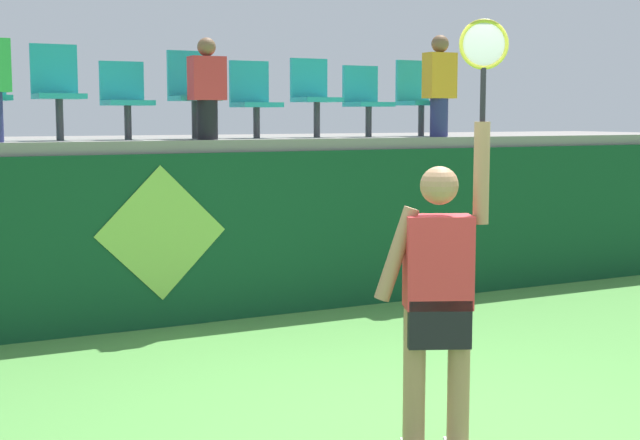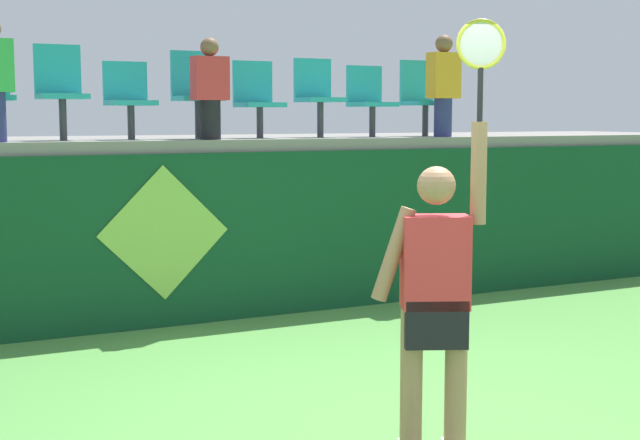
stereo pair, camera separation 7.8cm
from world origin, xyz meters
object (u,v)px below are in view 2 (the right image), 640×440
object	(u,v)px
stadium_chair_2	(60,87)
stadium_chair_8	(422,95)
stadium_chair_5	(257,97)
spectator_0	(443,84)
stadium_chair_3	(129,96)
stadium_chair_7	(369,98)
spectator_2	(210,88)
stadium_chair_4	(195,90)
tennis_player	(436,295)
stadium_chair_6	(317,93)

from	to	relation	value
stadium_chair_2	stadium_chair_8	world-z (taller)	stadium_chair_2
stadium_chair_5	spectator_0	world-z (taller)	spectator_0
stadium_chair_3	stadium_chair_7	distance (m)	2.72
stadium_chair_5	spectator_0	size ratio (longest dim) A/B	0.72
stadium_chair_3	spectator_2	xyz separation A→B (m)	(0.69, -0.43, 0.08)
stadium_chair_4	stadium_chair_8	world-z (taller)	stadium_chair_4
stadium_chair_7	spectator_0	world-z (taller)	spectator_0
stadium_chair_3	spectator_0	size ratio (longest dim) A/B	0.69
stadium_chair_4	stadium_chair_7	bearing A→B (deg)	-0.13
tennis_player	stadium_chair_8	xyz separation A→B (m)	(2.92, 4.64, 1.26)
stadium_chair_3	stadium_chair_6	xyz separation A→B (m)	(2.08, 0.00, 0.06)
stadium_chair_6	stadium_chair_4	bearing A→B (deg)	179.84
stadium_chair_7	stadium_chair_8	xyz separation A→B (m)	(0.70, 0.01, 0.04)
stadium_chair_7	spectator_2	xyz separation A→B (m)	(-2.03, -0.43, 0.07)
spectator_0	stadium_chair_3	bearing A→B (deg)	172.89
stadium_chair_2	spectator_2	distance (m)	1.41
stadium_chair_3	stadium_chair_4	distance (m)	0.70
stadium_chair_7	stadium_chair_8	distance (m)	0.70
stadium_chair_6	stadium_chair_8	xyz separation A→B (m)	(1.35, 0.01, -0.01)
stadium_chair_2	spectator_2	size ratio (longest dim) A/B	0.93
tennis_player	stadium_chair_7	xyz separation A→B (m)	(2.22, 4.63, 1.23)
tennis_player	stadium_chair_2	distance (m)	4.96
stadium_chair_8	stadium_chair_5	bearing A→B (deg)	-179.93
stadium_chair_4	spectator_0	xyz separation A→B (m)	(2.73, -0.43, 0.09)
tennis_player	stadium_chair_3	world-z (taller)	tennis_player
stadium_chair_6	stadium_chair_8	bearing A→B (deg)	0.22
stadium_chair_4	spectator_2	size ratio (longest dim) A/B	0.91
stadium_chair_8	spectator_2	world-z (taller)	spectator_2
stadium_chair_3	stadium_chair_6	bearing A→B (deg)	0.10
tennis_player	stadium_chair_2	xyz separation A→B (m)	(-1.16, 4.64, 1.30)
stadium_chair_2	stadium_chair_8	size ratio (longest dim) A/B	1.05
tennis_player	stadium_chair_3	xyz separation A→B (m)	(-0.51, 4.63, 1.22)
stadium_chair_6	stadium_chair_7	size ratio (longest dim) A/B	1.08
stadium_chair_4	stadium_chair_6	bearing A→B (deg)	-0.16
stadium_chair_3	stadium_chair_7	size ratio (longest dim) A/B	0.97
stadium_chair_8	stadium_chair_6	bearing A→B (deg)	-179.78
stadium_chair_7	tennis_player	bearing A→B (deg)	-115.58
stadium_chair_4	stadium_chair_6	xyz separation A→B (m)	(1.38, -0.00, -0.02)
spectator_0	stadium_chair_4	bearing A→B (deg)	170.97
stadium_chair_5	stadium_chair_8	distance (m)	2.06
stadium_chair_5	spectator_0	bearing A→B (deg)	-11.89
tennis_player	spectator_0	xyz separation A→B (m)	(2.92, 4.21, 1.38)
stadium_chair_2	stadium_chair_7	xyz separation A→B (m)	(3.38, -0.01, -0.07)
stadium_chair_5	spectator_2	world-z (taller)	spectator_2
tennis_player	stadium_chair_7	bearing A→B (deg)	64.42
stadium_chair_4	stadium_chair_6	world-z (taller)	stadium_chair_4
stadium_chair_7	stadium_chair_8	size ratio (longest dim) A/B	0.91
tennis_player	stadium_chair_2	world-z (taller)	stadium_chair_2
stadium_chair_7	spectator_0	bearing A→B (deg)	-31.53
stadium_chair_5	spectator_0	distance (m)	2.11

